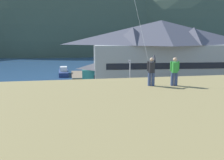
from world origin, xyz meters
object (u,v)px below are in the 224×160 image
parked_car_front_row_red (84,127)px  parked_car_corner_spot (103,105)px  moored_boat_wharfside (64,72)px  parked_car_back_row_left (182,105)px  parked_car_mid_row_center (140,119)px  storage_shed_waterside (97,73)px  person_kite_flyer (151,70)px  parked_car_back_row_right (17,129)px  moored_boat_outer_mooring (95,75)px  person_companion (175,71)px  wharf_dock (79,76)px  harbor_lodge (160,51)px  storage_shed_near_lot (21,99)px  parked_car_lone_by_shed (201,118)px  parking_light_pole (130,78)px

parked_car_front_row_red → parked_car_corner_spot: bearing=67.6°
moored_boat_wharfside → parked_car_back_row_left: moored_boat_wharfside is taller
parked_car_mid_row_center → parked_car_front_row_red: bearing=-166.7°
storage_shed_waterside → person_kite_flyer: size_ratio=3.43×
parked_car_back_row_right → parked_car_corner_spot: (9.38, 6.53, 0.00)m
storage_shed_waterside → moored_boat_outer_mooring: 8.02m
person_companion → wharf_dock: bearing=95.6°
harbor_lodge → parked_car_back_row_right: harbor_lodge is taller
parked_car_mid_row_center → person_kite_flyer: bearing=-102.8°
harbor_lodge → storage_shed_waterside: harbor_lodge is taller
parked_car_corner_spot → person_companion: size_ratio=2.49×
storage_shed_near_lot → parked_car_back_row_left: size_ratio=1.51×
parked_car_front_row_red → parked_car_back_row_right: 6.47m
storage_shed_waterside → parked_car_back_row_left: storage_shed_waterside is taller
moored_boat_wharfside → moored_boat_outer_mooring: same height
parked_car_front_row_red → parked_car_lone_by_shed: bearing=2.3°
parked_car_corner_spot → parking_light_pole: parking_light_pole is taller
parked_car_front_row_red → parking_light_pole: parking_light_pole is taller
harbor_lodge → moored_boat_outer_mooring: size_ratio=3.31×
person_kite_flyer → parking_light_pole: bearing=80.0°
parked_car_back_row_left → parking_light_pole: parking_light_pole is taller
storage_shed_waterside → parked_car_front_row_red: 25.24m
person_kite_flyer → storage_shed_near_lot: bearing=123.5°
parked_car_back_row_left → parked_car_corner_spot: bearing=172.7°
parked_car_mid_row_center → parking_light_pole: 9.93m
parked_car_back_row_left → parked_car_lone_by_shed: same height
parked_car_back_row_left → parked_car_mid_row_center: (-6.82, -4.35, 0.00)m
storage_shed_near_lot → wharf_dock: storage_shed_near_lot is taller
moored_boat_wharfside → parked_car_lone_by_shed: (15.44, -36.78, 0.34)m
parked_car_back_row_right → person_companion: size_ratio=2.45×
moored_boat_outer_mooring → parked_car_lone_by_shed: (8.26, -32.21, 0.34)m
parked_car_front_row_red → parked_car_back_row_right: (-6.45, 0.56, 0.00)m
parked_car_front_row_red → parking_light_pole: (7.28, 10.95, 2.69)m
parked_car_corner_spot → person_companion: person_companion is taller
parked_car_corner_spot → storage_shed_near_lot: bearing=179.7°
moored_boat_outer_mooring → parked_car_mid_row_center: (1.62, -31.27, 0.34)m
storage_shed_waterside → parking_light_pole: parking_light_pole is taller
moored_boat_wharfside → parked_car_mid_row_center: bearing=-76.2°
parked_car_front_row_red → parked_car_back_row_right: same height
moored_boat_outer_mooring → parked_car_back_row_right: 33.99m
parked_car_mid_row_center → parking_light_pole: bearing=83.3°
wharf_dock → parked_car_mid_row_center: (5.33, -32.90, 0.71)m
moored_boat_wharfside → person_kite_flyer: person_kite_flyer is taller
parking_light_pole → person_kite_flyer: 20.96m
harbor_lodge → parked_car_mid_row_center: harbor_lodge is taller
storage_shed_near_lot → parked_car_mid_row_center: size_ratio=1.53×
moored_boat_outer_mooring → parked_car_front_row_red: moored_boat_outer_mooring is taller
harbor_lodge → parked_car_mid_row_center: (-10.12, -21.71, -5.56)m
storage_shed_waterside → parking_light_pole: 14.37m
moored_boat_outer_mooring → parked_car_mid_row_center: bearing=-87.0°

